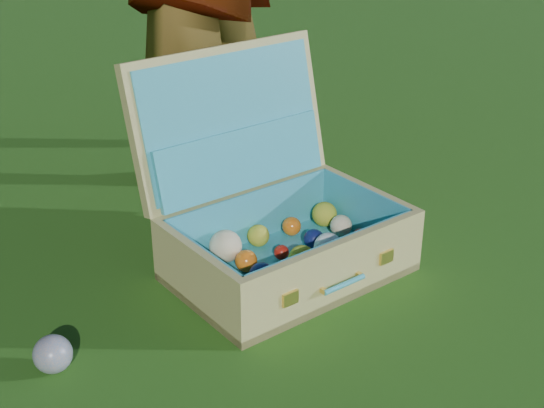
{
  "coord_description": "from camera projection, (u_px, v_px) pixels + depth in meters",
  "views": [
    {
      "loc": [
        -0.91,
        -1.22,
        0.94
      ],
      "look_at": [
        -0.0,
        0.11,
        0.16
      ],
      "focal_mm": 50.0,
      "sensor_mm": 36.0,
      "label": 1
    }
  ],
  "objects": [
    {
      "name": "ground",
      "position": [
        299.0,
        281.0,
        1.78
      ],
      "size": [
        60.0,
        60.0,
        0.0
      ],
      "primitive_type": "plane",
      "color": "#215114",
      "rests_on": "ground"
    },
    {
      "name": "suitcase",
      "position": [
        269.0,
        211.0,
        1.79
      ],
      "size": [
        0.55,
        0.5,
        0.5
      ],
      "rotation": [
        0.0,
        0.0,
        0.06
      ],
      "color": "tan",
      "rests_on": "ground"
    },
    {
      "name": "stray_ball",
      "position": [
        53.0,
        354.0,
        1.46
      ],
      "size": [
        0.08,
        0.08,
        0.08
      ],
      "primitive_type": "sphere",
      "color": "teal",
      "rests_on": "ground"
    }
  ]
}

